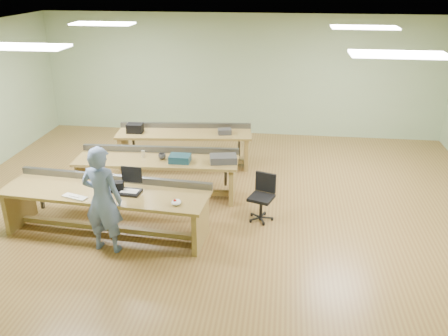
% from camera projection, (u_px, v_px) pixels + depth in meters
% --- Properties ---
extents(floor, '(10.00, 10.00, 0.00)m').
position_uv_depth(floor, '(219.00, 201.00, 8.76)').
color(floor, olive).
rests_on(floor, ground).
extents(ceiling, '(10.00, 10.00, 0.00)m').
position_uv_depth(ceiling, '(218.00, 34.00, 7.59)').
color(ceiling, silver).
rests_on(ceiling, wall_back).
extents(wall_back, '(10.00, 0.04, 3.00)m').
position_uv_depth(wall_back, '(241.00, 76.00, 11.83)').
color(wall_back, '#8FA87F').
rests_on(wall_back, floor).
extents(wall_front, '(10.00, 0.04, 3.00)m').
position_uv_depth(wall_front, '(161.00, 248.00, 4.52)').
color(wall_front, '#8FA87F').
rests_on(wall_front, floor).
extents(fluor_panels, '(6.20, 3.50, 0.03)m').
position_uv_depth(fluor_panels, '(218.00, 36.00, 7.60)').
color(fluor_panels, white).
rests_on(fluor_panels, ceiling).
extents(workbench_front, '(3.36, 1.13, 0.86)m').
position_uv_depth(workbench_front, '(106.00, 201.00, 7.51)').
color(workbench_front, olive).
rests_on(workbench_front, floor).
extents(workbench_mid, '(3.02, 0.94, 0.86)m').
position_uv_depth(workbench_mid, '(158.00, 168.00, 8.78)').
color(workbench_mid, olive).
rests_on(workbench_mid, floor).
extents(workbench_back, '(2.91, 1.05, 0.86)m').
position_uv_depth(workbench_back, '(185.00, 141.00, 10.17)').
color(workbench_back, olive).
rests_on(workbench_back, floor).
extents(person, '(0.66, 0.47, 1.68)m').
position_uv_depth(person, '(103.00, 200.00, 6.94)').
color(person, '#667DA7').
rests_on(person, floor).
extents(laptop_base, '(0.35, 0.30, 0.04)m').
position_uv_depth(laptop_base, '(130.00, 192.00, 7.33)').
color(laptop_base, black).
rests_on(laptop_base, workbench_front).
extents(laptop_screen, '(0.33, 0.04, 0.26)m').
position_uv_depth(laptop_screen, '(132.00, 174.00, 7.36)').
color(laptop_screen, black).
rests_on(laptop_screen, laptop_base).
extents(keyboard, '(0.42, 0.25, 0.02)m').
position_uv_depth(keyboard, '(75.00, 197.00, 7.20)').
color(keyboard, beige).
rests_on(keyboard, workbench_front).
extents(trackball_mouse, '(0.20, 0.22, 0.07)m').
position_uv_depth(trackball_mouse, '(176.00, 202.00, 6.98)').
color(trackball_mouse, white).
rests_on(trackball_mouse, workbench_front).
extents(camera_bag, '(0.26, 0.20, 0.16)m').
position_uv_depth(camera_bag, '(116.00, 187.00, 7.38)').
color(camera_bag, black).
rests_on(camera_bag, workbench_front).
extents(task_chair, '(0.55, 0.55, 0.80)m').
position_uv_depth(task_chair, '(262.00, 203.00, 8.02)').
color(task_chair, black).
rests_on(task_chair, floor).
extents(parts_bin_teal, '(0.37, 0.28, 0.13)m').
position_uv_depth(parts_bin_teal, '(180.00, 159.00, 8.51)').
color(parts_bin_teal, '#143643').
rests_on(parts_bin_teal, workbench_mid).
extents(parts_bin_grey, '(0.52, 0.39, 0.13)m').
position_uv_depth(parts_bin_grey, '(223.00, 159.00, 8.49)').
color(parts_bin_grey, '#343436').
rests_on(parts_bin_grey, workbench_mid).
extents(mug, '(0.17, 0.17, 0.11)m').
position_uv_depth(mug, '(162.00, 156.00, 8.64)').
color(mug, '#343436').
rests_on(mug, workbench_mid).
extents(drinks_can, '(0.08, 0.08, 0.12)m').
position_uv_depth(drinks_can, '(143.00, 154.00, 8.73)').
color(drinks_can, silver).
rests_on(drinks_can, workbench_mid).
extents(storage_box_back, '(0.34, 0.25, 0.19)m').
position_uv_depth(storage_box_back, '(135.00, 128.00, 10.04)').
color(storage_box_back, black).
rests_on(storage_box_back, workbench_back).
extents(tray_back, '(0.31, 0.26, 0.11)m').
position_uv_depth(tray_back, '(225.00, 131.00, 9.96)').
color(tray_back, '#343436').
rests_on(tray_back, workbench_back).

